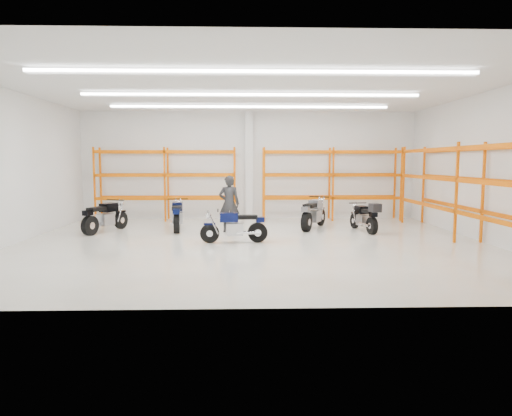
{
  "coord_description": "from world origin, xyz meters",
  "views": [
    {
      "loc": [
        -0.25,
        -13.32,
        2.42
      ],
      "look_at": [
        0.14,
        0.5,
        1.01
      ],
      "focal_mm": 32.0,
      "sensor_mm": 36.0,
      "label": 1
    }
  ],
  "objects_px": {
    "motorcycle_back_a": "(104,218)",
    "motorcycle_back_d": "(365,218)",
    "motorcycle_main": "(237,227)",
    "structural_column": "(249,166)",
    "motorcycle_back_c": "(313,214)",
    "standing_man": "(229,204)",
    "motorcycle_back_b": "(177,216)"
  },
  "relations": [
    {
      "from": "motorcycle_back_b",
      "to": "standing_man",
      "type": "xyz_separation_m",
      "value": [
        1.85,
        -0.43,
        0.47
      ]
    },
    {
      "from": "motorcycle_back_d",
      "to": "standing_man",
      "type": "xyz_separation_m",
      "value": [
        -4.68,
        0.16,
        0.47
      ]
    },
    {
      "from": "motorcycle_back_a",
      "to": "standing_man",
      "type": "distance_m",
      "value": 4.31
    },
    {
      "from": "standing_man",
      "to": "structural_column",
      "type": "xyz_separation_m",
      "value": [
        0.73,
        3.55,
        1.28
      ]
    },
    {
      "from": "standing_man",
      "to": "structural_column",
      "type": "distance_m",
      "value": 3.84
    },
    {
      "from": "standing_man",
      "to": "motorcycle_back_b",
      "type": "bearing_deg",
      "value": -11.92
    },
    {
      "from": "motorcycle_main",
      "to": "structural_column",
      "type": "distance_m",
      "value": 5.91
    },
    {
      "from": "motorcycle_back_c",
      "to": "structural_column",
      "type": "height_order",
      "value": "structural_column"
    },
    {
      "from": "motorcycle_main",
      "to": "motorcycle_back_a",
      "type": "height_order",
      "value": "motorcycle_back_a"
    },
    {
      "from": "motorcycle_back_a",
      "to": "motorcycle_back_b",
      "type": "height_order",
      "value": "motorcycle_back_a"
    },
    {
      "from": "motorcycle_back_a",
      "to": "structural_column",
      "type": "height_order",
      "value": "structural_column"
    },
    {
      "from": "motorcycle_back_c",
      "to": "motorcycle_back_d",
      "type": "relative_size",
      "value": 1.04
    },
    {
      "from": "motorcycle_main",
      "to": "motorcycle_back_d",
      "type": "distance_m",
      "value": 4.79
    },
    {
      "from": "motorcycle_back_d",
      "to": "structural_column",
      "type": "distance_m",
      "value": 5.69
    },
    {
      "from": "motorcycle_main",
      "to": "motorcycle_back_c",
      "type": "bearing_deg",
      "value": 45.09
    },
    {
      "from": "motorcycle_back_c",
      "to": "structural_column",
      "type": "distance_m",
      "value": 4.07
    },
    {
      "from": "motorcycle_main",
      "to": "structural_column",
      "type": "relative_size",
      "value": 0.45
    },
    {
      "from": "motorcycle_back_d",
      "to": "structural_column",
      "type": "xyz_separation_m",
      "value": [
        -3.95,
        3.7,
        1.75
      ]
    },
    {
      "from": "motorcycle_main",
      "to": "motorcycle_back_a",
      "type": "distance_m",
      "value": 5.03
    },
    {
      "from": "motorcycle_back_d",
      "to": "motorcycle_back_c",
      "type": "bearing_deg",
      "value": 154.62
    },
    {
      "from": "motorcycle_back_c",
      "to": "structural_column",
      "type": "bearing_deg",
      "value": 127.96
    },
    {
      "from": "motorcycle_back_a",
      "to": "standing_man",
      "type": "xyz_separation_m",
      "value": [
        4.29,
        -0.01,
        0.46
      ]
    },
    {
      "from": "motorcycle_back_d",
      "to": "structural_column",
      "type": "bearing_deg",
      "value": 136.84
    },
    {
      "from": "motorcycle_back_a",
      "to": "standing_man",
      "type": "bearing_deg",
      "value": -0.09
    },
    {
      "from": "motorcycle_back_c",
      "to": "motorcycle_back_d",
      "type": "distance_m",
      "value": 1.86
    },
    {
      "from": "motorcycle_back_b",
      "to": "motorcycle_back_c",
      "type": "distance_m",
      "value": 4.85
    },
    {
      "from": "motorcycle_back_d",
      "to": "standing_man",
      "type": "distance_m",
      "value": 4.71
    },
    {
      "from": "motorcycle_main",
      "to": "standing_man",
      "type": "bearing_deg",
      "value": 98.05
    },
    {
      "from": "motorcycle_back_b",
      "to": "motorcycle_back_a",
      "type": "bearing_deg",
      "value": -170.25
    },
    {
      "from": "motorcycle_back_a",
      "to": "motorcycle_back_d",
      "type": "height_order",
      "value": "motorcycle_back_a"
    },
    {
      "from": "motorcycle_back_c",
      "to": "motorcycle_main",
      "type": "bearing_deg",
      "value": -134.91
    },
    {
      "from": "motorcycle_main",
      "to": "motorcycle_back_a",
      "type": "relative_size",
      "value": 0.97
    }
  ]
}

